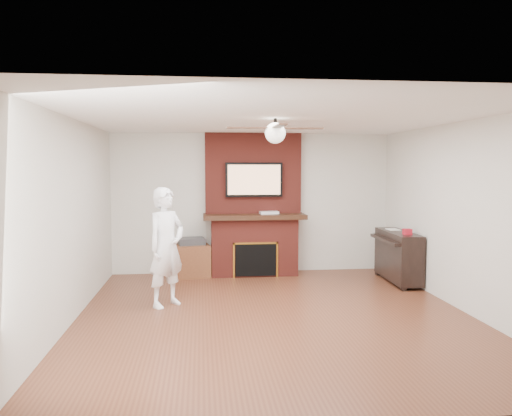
{
  "coord_description": "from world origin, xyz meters",
  "views": [
    {
      "loc": [
        -0.93,
        -6.18,
        1.89
      ],
      "look_at": [
        -0.14,
        0.9,
        1.31
      ],
      "focal_mm": 35.0,
      "sensor_mm": 36.0,
      "label": 1
    }
  ],
  "objects": [
    {
      "name": "candle_blue",
      "position": [
        0.26,
        2.35,
        0.05
      ],
      "size": [
        0.06,
        0.06,
        0.09
      ],
      "primitive_type": "cylinder",
      "color": "#34559E",
      "rests_on": "ground"
    },
    {
      "name": "fireplace",
      "position": [
        0.0,
        2.55,
        1.0
      ],
      "size": [
        1.78,
        0.64,
        2.5
      ],
      "color": "maroon",
      "rests_on": "ground"
    },
    {
      "name": "candle_orange",
      "position": [
        -0.09,
        2.32,
        0.07
      ],
      "size": [
        0.08,
        0.08,
        0.13
      ],
      "primitive_type": "cylinder",
      "color": "orange",
      "rests_on": "ground"
    },
    {
      "name": "ceiling_fan",
      "position": [
        -0.0,
        0.0,
        2.33
      ],
      "size": [
        1.21,
        1.21,
        0.31
      ],
      "color": "black",
      "rests_on": "room_shell"
    },
    {
      "name": "tv",
      "position": [
        0.0,
        2.5,
        1.68
      ],
      "size": [
        1.0,
        0.08,
        0.6
      ],
      "color": "black",
      "rests_on": "fireplace"
    },
    {
      "name": "side_table",
      "position": [
        -1.1,
        2.48,
        0.31
      ],
      "size": [
        0.68,
        0.68,
        0.67
      ],
      "rotation": [
        0.0,
        0.0,
        0.19
      ],
      "color": "#5C301A",
      "rests_on": "ground"
    },
    {
      "name": "piano",
      "position": [
        2.3,
        1.64,
        0.45
      ],
      "size": [
        0.51,
        1.29,
        0.93
      ],
      "rotation": [
        0.0,
        0.0,
        -0.03
      ],
      "color": "black",
      "rests_on": "ground"
    },
    {
      "name": "person",
      "position": [
        -1.4,
        0.62,
        0.81
      ],
      "size": [
        0.7,
        0.7,
        1.62
      ],
      "primitive_type": "imported",
      "rotation": [
        0.0,
        0.0,
        0.79
      ],
      "color": "white",
      "rests_on": "ground"
    },
    {
      "name": "room_shell",
      "position": [
        0.0,
        0.0,
        1.25
      ],
      "size": [
        5.36,
        5.86,
        2.86
      ],
      "color": "#4D2616",
      "rests_on": "ground"
    },
    {
      "name": "cable_box",
      "position": [
        0.26,
        2.45,
        1.1
      ],
      "size": [
        0.34,
        0.22,
        0.05
      ],
      "primitive_type": "cube",
      "rotation": [
        0.0,
        0.0,
        0.11
      ],
      "color": "silver",
      "rests_on": "fireplace"
    },
    {
      "name": "candle_cream",
      "position": [
        0.17,
        2.31,
        0.05
      ],
      "size": [
        0.07,
        0.07,
        0.1
      ],
      "primitive_type": "cylinder",
      "color": "beige",
      "rests_on": "ground"
    },
    {
      "name": "candle_green",
      "position": [
        -0.03,
        2.34,
        0.05
      ],
      "size": [
        0.08,
        0.08,
        0.09
      ],
      "primitive_type": "cylinder",
      "color": "#4D8435",
      "rests_on": "ground"
    }
  ]
}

